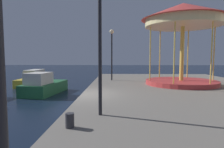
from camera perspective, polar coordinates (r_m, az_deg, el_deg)
ground_plane at (r=10.50m, az=-8.95°, el=-10.11°), size 120.00×120.00×0.00m
quay_dock at (r=11.09m, az=23.97°, el=-7.54°), size 12.15×24.79×0.80m
motorboat_green at (r=15.24m, az=-19.58°, el=-3.31°), size 2.45×4.37×1.64m
motorboat_yellow at (r=20.83m, az=-21.74°, el=-1.39°), size 1.64×5.84×1.51m
carousel at (r=14.66m, az=20.31°, el=13.88°), size 5.77×5.77×5.67m
lamp_post_mid_promenade at (r=6.41m, az=-3.65°, el=16.43°), size 0.36×0.36×4.73m
lamp_post_far_end at (r=16.21m, az=-0.08°, el=8.43°), size 0.36×0.36×4.25m
bollard_center at (r=5.50m, az=-12.43°, el=-13.31°), size 0.24×0.24×0.40m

